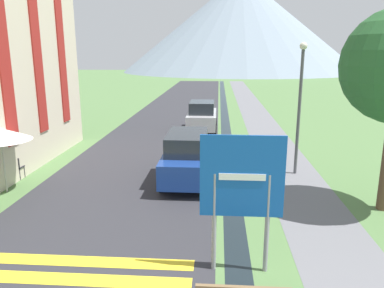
{
  "coord_description": "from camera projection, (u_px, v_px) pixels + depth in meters",
  "views": [
    {
      "loc": [
        0.7,
        -2.98,
        4.64
      ],
      "look_at": [
        -0.21,
        10.0,
        1.45
      ],
      "focal_mm": 35.0,
      "sensor_mm": 36.0,
      "label": 1
    }
  ],
  "objects": [
    {
      "name": "ground_plane",
      "position": [
        207.0,
        129.0,
        23.42
      ],
      "size": [
        160.0,
        160.0,
        0.0
      ],
      "primitive_type": "plane",
      "color": "#517542"
    },
    {
      "name": "parked_car_far",
      "position": [
        202.0,
        116.0,
        22.43
      ],
      "size": [
        1.77,
        3.85,
        1.82
      ],
      "color": "#B2B2B7",
      "rests_on": "ground_plane"
    },
    {
      "name": "person_seated_far",
      "position": [
        4.0,
        167.0,
        13.32
      ],
      "size": [
        0.32,
        0.32,
        1.23
      ],
      "color": "#282833",
      "rests_on": "ground_plane"
    },
    {
      "name": "crosswalk_marking",
      "position": [
        63.0,
        279.0,
        7.86
      ],
      "size": [
        5.44,
        1.84,
        0.01
      ],
      "color": "yellow",
      "rests_on": "ground_plane"
    },
    {
      "name": "parked_car_near",
      "position": [
        188.0,
        156.0,
        13.85
      ],
      "size": [
        1.76,
        4.45,
        1.82
      ],
      "color": "navy",
      "rests_on": "ground_plane"
    },
    {
      "name": "footpath",
      "position": [
        251.0,
        107.0,
        32.86
      ],
      "size": [
        2.2,
        60.0,
        0.01
      ],
      "color": "slate",
      "rests_on": "ground_plane"
    },
    {
      "name": "road",
      "position": [
        182.0,
        106.0,
        33.28
      ],
      "size": [
        6.4,
        60.0,
        0.01
      ],
      "color": "#2D2D33",
      "rests_on": "ground_plane"
    },
    {
      "name": "road_sign",
      "position": [
        242.0,
        187.0,
        7.74
      ],
      "size": [
        1.74,
        0.11,
        3.03
      ],
      "color": "gray",
      "rests_on": "ground_plane"
    },
    {
      "name": "drainage_channel",
      "position": [
        224.0,
        106.0,
        33.02
      ],
      "size": [
        0.6,
        60.0,
        0.0
      ],
      "color": "black",
      "rests_on": "ground_plane"
    },
    {
      "name": "streetlamp",
      "position": [
        300.0,
        98.0,
        14.05
      ],
      "size": [
        0.28,
        0.28,
        5.01
      ],
      "color": "#515156",
      "rests_on": "ground_plane"
    },
    {
      "name": "cafe_umbrella_middle_white",
      "position": [
        0.0,
        134.0,
        12.35
      ],
      "size": [
        2.0,
        2.0,
        2.23
      ],
      "color": "#B7B2A8",
      "rests_on": "ground_plane"
    },
    {
      "name": "mountain_distant",
      "position": [
        240.0,
        24.0,
        91.6
      ],
      "size": [
        57.46,
        57.46,
        22.81
      ],
      "color": "gray",
      "rests_on": "ground_plane"
    },
    {
      "name": "cafe_chair_far_right",
      "position": [
        16.0,
        165.0,
        14.1
      ],
      "size": [
        0.4,
        0.4,
        0.85
      ],
      "rotation": [
        0.0,
        0.0,
        -0.04
      ],
      "color": "#232328",
      "rests_on": "ground_plane"
    },
    {
      "name": "cafe_chair_far_left",
      "position": [
        16.0,
        166.0,
        13.94
      ],
      "size": [
        0.4,
        0.4,
        0.85
      ],
      "rotation": [
        0.0,
        0.0,
        0.26
      ],
      "color": "#232328",
      "rests_on": "ground_plane"
    }
  ]
}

